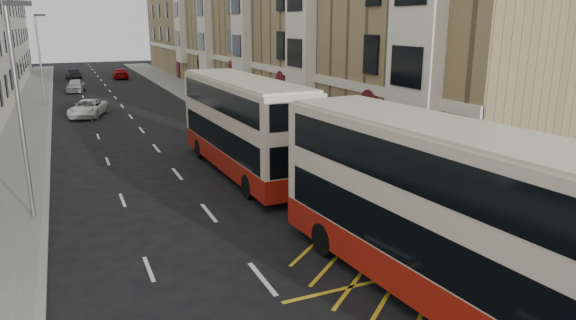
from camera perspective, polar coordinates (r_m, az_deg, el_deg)
name	(u,v)px	position (r m, az deg, el deg)	size (l,w,h in m)	color
pavement_right	(239,117)	(41.71, -5.41, 4.82)	(4.00, 120.00, 0.15)	slate
pavement_left	(26,133)	(39.76, -27.13, 2.73)	(3.00, 120.00, 0.15)	slate
kerb_right	(215,118)	(41.13, -8.06, 4.60)	(0.25, 120.00, 0.15)	gray
kerb_left	(50,131)	(39.68, -24.98, 2.96)	(0.25, 120.00, 0.15)	gray
road_markings	(116,99)	(54.71, -18.54, 6.46)	(10.00, 110.00, 0.01)	silver
terrace_right	(253,22)	(57.85, -3.92, 15.08)	(10.75, 79.00, 15.25)	#937E55
guard_railing	(402,204)	(19.59, 12.57, -4.84)	(0.06, 6.56, 1.01)	red
street_lamp_near	(20,101)	(21.22, -27.67, 5.85)	(0.93, 0.18, 8.00)	slate
street_lamp_far	(40,55)	(51.09, -25.83, 10.44)	(0.93, 0.18, 8.00)	slate
double_decker_front	(445,215)	(14.22, 17.03, -5.86)	(3.81, 12.40, 4.87)	beige
double_decker_rear	(243,126)	(25.69, -4.99, 3.83)	(3.08, 12.05, 4.78)	beige
pedestrian_mid	(468,203)	(20.16, 19.36, -4.51)	(0.78, 0.60, 1.60)	black
pedestrian_far	(403,182)	(22.02, 12.69, -2.45)	(0.90, 0.38, 1.54)	black
white_van	(88,108)	(44.91, -21.34, 5.37)	(2.25, 4.87, 1.35)	white
car_silver	(75,86)	(61.58, -22.55, 7.64)	(1.71, 4.24, 1.45)	#9B9EA2
car_dark	(73,74)	(76.38, -22.77, 8.78)	(1.40, 4.01, 1.32)	black
car_red	(120,74)	(74.72, -18.13, 9.11)	(1.93, 4.75, 1.38)	#A50409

